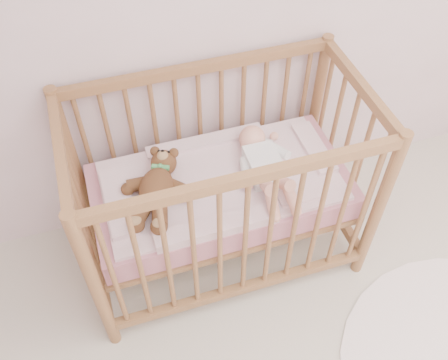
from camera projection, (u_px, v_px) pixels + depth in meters
name	position (u px, v px, depth m)	size (l,w,h in m)	color
crib	(221.00, 189.00, 2.40)	(1.36, 0.76, 1.00)	#986B40
mattress	(221.00, 191.00, 2.41)	(1.22, 0.62, 0.13)	#D2828D
blanket	(221.00, 181.00, 2.35)	(1.10, 0.58, 0.06)	#F2A7B4
baby	(264.00, 163.00, 2.33)	(0.28, 0.58, 0.14)	white
teddy_bear	(156.00, 187.00, 2.22)	(0.34, 0.48, 0.13)	brown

